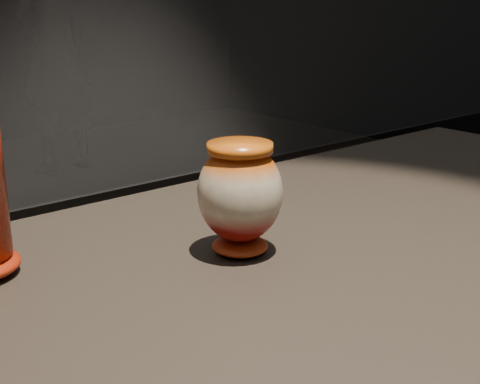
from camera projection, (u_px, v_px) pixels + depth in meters
name	position (u px, v px, depth m)	size (l,w,h in m)	color
main_vase	(240.00, 194.00, 0.92)	(0.15, 0.15, 0.16)	maroon
visitor	(54.00, 52.00, 4.55)	(0.61, 0.40, 1.67)	black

